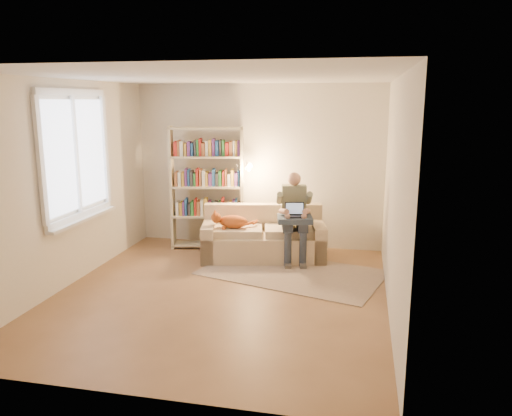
% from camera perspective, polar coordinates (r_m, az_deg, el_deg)
% --- Properties ---
extents(floor, '(4.50, 4.50, 0.00)m').
position_cam_1_polar(floor, '(6.27, -4.04, -9.74)').
color(floor, brown).
rests_on(floor, ground).
extents(ceiling, '(4.00, 4.50, 0.02)m').
position_cam_1_polar(ceiling, '(5.82, -4.43, 14.74)').
color(ceiling, white).
rests_on(ceiling, wall_back).
extents(wall_left, '(0.02, 4.50, 2.60)m').
position_cam_1_polar(wall_left, '(6.74, -20.80, 2.54)').
color(wall_left, silver).
rests_on(wall_left, floor).
extents(wall_right, '(0.02, 4.50, 2.60)m').
position_cam_1_polar(wall_right, '(5.69, 15.51, 1.24)').
color(wall_right, silver).
rests_on(wall_right, floor).
extents(wall_back, '(4.00, 0.02, 2.60)m').
position_cam_1_polar(wall_back, '(8.07, 0.24, 4.79)').
color(wall_back, silver).
rests_on(wall_back, floor).
extents(wall_front, '(4.00, 0.02, 2.60)m').
position_cam_1_polar(wall_front, '(3.85, -13.59, -3.75)').
color(wall_front, silver).
rests_on(wall_front, floor).
extents(window, '(0.12, 1.52, 1.69)m').
position_cam_1_polar(window, '(6.87, -19.58, 3.43)').
color(window, white).
rests_on(window, wall_left).
extents(sofa, '(1.95, 1.18, 0.77)m').
position_cam_1_polar(sofa, '(7.56, 0.85, -3.60)').
color(sofa, '#C9B18E').
rests_on(sofa, floor).
extents(person, '(0.46, 0.63, 1.31)m').
position_cam_1_polar(person, '(7.33, 4.40, -0.46)').
color(person, gray).
rests_on(person, sofa).
extents(cat, '(0.63, 0.32, 0.24)m').
position_cam_1_polar(cat, '(7.38, -2.57, -1.49)').
color(cat, orange).
rests_on(cat, sofa).
extents(blanket, '(0.57, 0.50, 0.08)m').
position_cam_1_polar(blanket, '(7.23, 4.10, -1.26)').
color(blanket, '#2A374A').
rests_on(blanket, person).
extents(laptop, '(0.32, 0.29, 0.23)m').
position_cam_1_polar(laptop, '(7.22, 4.11, -0.53)').
color(laptop, black).
rests_on(laptop, blanket).
extents(bookshelf, '(1.33, 0.53, 1.95)m').
position_cam_1_polar(bookshelf, '(7.95, -5.59, 3.01)').
color(bookshelf, beige).
rests_on(bookshelf, floor).
extents(rug, '(2.70, 2.03, 0.01)m').
position_cam_1_polar(rug, '(6.97, 4.15, -7.37)').
color(rug, gray).
rests_on(rug, floor).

